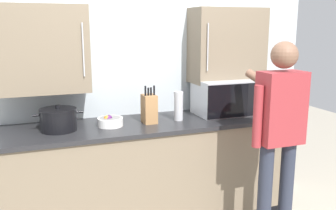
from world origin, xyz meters
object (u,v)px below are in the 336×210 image
at_px(microwave_oven, 223,97).
at_px(thermos_flask, 179,106).
at_px(knife_block, 149,109).
at_px(stock_pot, 58,120).
at_px(person_figure, 279,129).
at_px(fruit_bowl, 110,121).

distance_m(microwave_oven, thermos_flask, 0.48).
distance_m(microwave_oven, knife_block, 0.75).
xyz_separation_m(stock_pot, person_figure, (1.55, -0.73, -0.04)).
bearing_deg(stock_pot, thermos_flask, -1.46).
xyz_separation_m(stock_pot, thermos_flask, (1.02, -0.03, 0.04)).
height_order(microwave_oven, person_figure, person_figure).
distance_m(fruit_bowl, person_figure, 1.35).
relative_size(microwave_oven, thermos_flask, 2.13).
relative_size(fruit_bowl, person_figure, 0.13).
xyz_separation_m(microwave_oven, knife_block, (-0.75, -0.06, -0.04)).
distance_m(knife_block, stock_pot, 0.75).
bearing_deg(knife_block, fruit_bowl, 178.67).
relative_size(microwave_oven, stock_pot, 1.43).
bearing_deg(knife_block, thermos_flask, -1.79).
relative_size(stock_pot, fruit_bowl, 1.82).
distance_m(fruit_bowl, thermos_flask, 0.61).
height_order(microwave_oven, knife_block, same).
height_order(knife_block, person_figure, person_figure).
bearing_deg(thermos_flask, stock_pot, 178.54).
xyz_separation_m(stock_pot, fruit_bowl, (0.41, -0.01, -0.05)).
distance_m(stock_pot, fruit_bowl, 0.41).
relative_size(microwave_oven, knife_block, 1.68).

